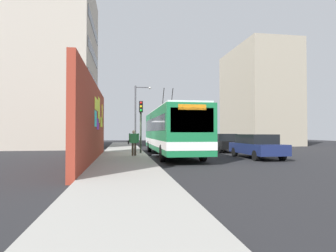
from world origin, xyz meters
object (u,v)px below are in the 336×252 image
(parked_car_navy, at_px, (256,146))
(parked_car_silver, at_px, (205,140))
(parked_car_black, at_px, (222,142))
(pedestrian_at_curb, at_px, (134,141))
(city_bus, at_px, (171,130))
(traffic_light, at_px, (141,118))
(street_lamp, at_px, (137,112))

(parked_car_navy, bearing_deg, parked_car_silver, 0.00)
(parked_car_black, xyz_separation_m, pedestrian_at_curb, (-4.84, 7.94, 0.31))
(city_bus, height_order, pedestrian_at_curb, city_bus)
(traffic_light, bearing_deg, parked_car_navy, -116.50)
(parked_car_navy, height_order, street_lamp, street_lamp)
(parked_car_silver, distance_m, pedestrian_at_curb, 12.83)
(city_bus, distance_m, traffic_light, 2.50)
(city_bus, height_order, street_lamp, street_lamp)
(city_bus, distance_m, parked_car_silver, 10.37)
(parked_car_silver, distance_m, traffic_light, 11.07)
(traffic_light, xyz_separation_m, street_lamp, (7.36, -0.09, 0.96))
(traffic_light, distance_m, street_lamp, 7.42)
(parked_car_black, bearing_deg, street_lamp, 57.91)
(pedestrian_at_curb, height_order, street_lamp, street_lamp)
(city_bus, bearing_deg, parked_car_navy, -118.23)
(city_bus, xyz_separation_m, pedestrian_at_curb, (-1.16, 2.74, -0.72))
(parked_car_black, relative_size, pedestrian_at_curb, 2.85)
(traffic_light, bearing_deg, street_lamp, -0.74)
(parked_car_black, bearing_deg, parked_car_silver, 0.00)
(parked_car_navy, distance_m, street_lamp, 13.52)
(parked_car_silver, bearing_deg, parked_car_navy, -180.00)
(parked_car_navy, relative_size, traffic_light, 1.24)
(city_bus, xyz_separation_m, parked_car_black, (3.68, -5.20, -1.03))
(city_bus, relative_size, street_lamp, 2.02)
(parked_car_navy, distance_m, parked_car_silver, 11.71)
(city_bus, relative_size, traffic_light, 3.24)
(traffic_light, bearing_deg, parked_car_silver, -42.42)
(parked_car_navy, bearing_deg, city_bus, 61.77)
(pedestrian_at_curb, relative_size, traffic_light, 0.43)
(parked_car_black, relative_size, street_lamp, 0.77)
(parked_car_navy, height_order, parked_car_black, same)
(street_lamp, bearing_deg, parked_car_navy, -146.65)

